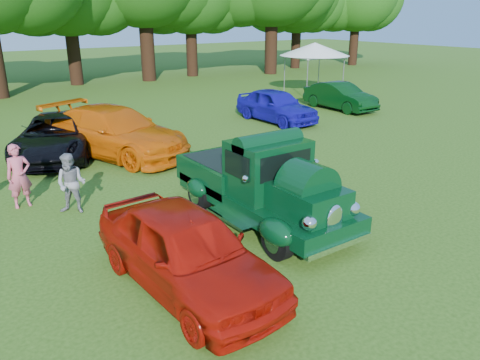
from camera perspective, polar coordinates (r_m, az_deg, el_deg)
ground at (r=10.07m, az=2.85°, el=-7.23°), size 120.00×120.00×0.00m
hero_pickup at (r=10.68m, az=2.61°, el=-0.66°), size 2.32×4.99×1.95m
red_convertible at (r=8.16m, az=-6.60°, el=-8.42°), size 1.98×4.36×1.45m
back_car_black at (r=16.81m, az=-21.49°, el=5.01°), size 4.16×5.48×1.38m
back_car_orange at (r=16.23m, az=-15.00°, el=5.68°), size 4.19×6.04×1.62m
back_car_blue at (r=20.95m, az=4.43°, el=9.06°), size 1.78×4.24×1.43m
back_car_green at (r=24.12m, az=12.10°, el=9.95°), size 1.44×4.00×1.31m
spectator_pink at (r=12.64m, az=-25.34°, el=0.45°), size 0.60×0.41×1.60m
spectator_grey at (r=11.79m, az=-19.87°, el=-0.42°), size 0.91×0.89×1.48m
canopy_tent at (r=28.10m, az=9.08°, el=15.43°), size 4.58×4.58×2.98m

